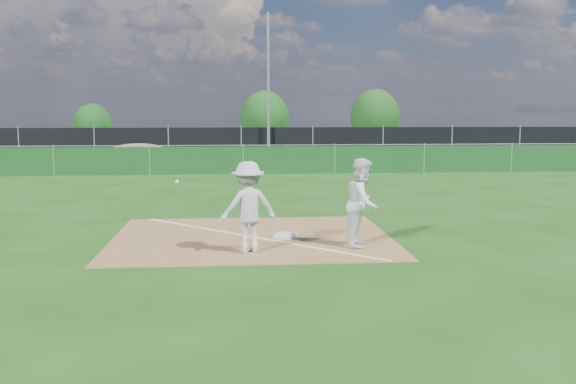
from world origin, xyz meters
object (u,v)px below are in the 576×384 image
(car_left, at_px, (153,142))
(car_right, at_px, (322,144))
(tree_mid, at_px, (265,119))
(first_base, at_px, (285,235))
(light_pole, at_px, (268,87))
(car_mid, at_px, (221,143))
(tree_right, at_px, (375,117))
(play_at_first, at_px, (248,207))
(runner, at_px, (362,203))
(tree_left, at_px, (92,126))

(car_left, distance_m, car_right, 10.44)
(car_right, bearing_deg, tree_mid, 21.20)
(first_base, distance_m, tree_mid, 32.46)
(light_pole, distance_m, car_mid, 7.19)
(tree_right, bearing_deg, car_mid, -153.70)
(first_base, xyz_separation_m, play_at_first, (-0.83, -1.38, 0.84))
(play_at_first, height_order, tree_right, tree_right)
(runner, relative_size, car_left, 0.41)
(first_base, height_order, tree_left, tree_left)
(play_at_first, relative_size, tree_mid, 0.50)
(car_mid, xyz_separation_m, tree_right, (11.21, 5.54, 1.53))
(car_left, distance_m, tree_left, 7.53)
(car_left, xyz_separation_m, tree_right, (15.38, 6.55, 1.44))
(tree_mid, bearing_deg, car_mid, -122.24)
(car_right, bearing_deg, runner, 169.78)
(play_at_first, relative_size, car_left, 0.46)
(first_base, bearing_deg, tree_right, 74.40)
(runner, distance_m, tree_mid, 33.35)
(car_left, height_order, tree_left, tree_left)
(first_base, distance_m, tree_left, 34.10)
(light_pole, xyz_separation_m, tree_right, (8.46, 11.29, -1.79))
(car_mid, bearing_deg, runner, 176.76)
(light_pole, relative_size, runner, 4.43)
(light_pole, height_order, car_left, light_pole)
(light_pole, height_order, car_mid, light_pole)
(runner, relative_size, tree_mid, 0.44)
(play_at_first, bearing_deg, tree_left, 106.79)
(first_base, bearing_deg, tree_left, 108.80)
(tree_mid, relative_size, tree_right, 0.96)
(car_right, distance_m, tree_right, 9.06)
(car_mid, bearing_deg, play_at_first, 172.08)
(light_pole, xyz_separation_m, car_left, (-6.92, 4.74, -3.23))
(play_at_first, height_order, runner, runner)
(runner, bearing_deg, car_mid, 30.72)
(tree_right, bearing_deg, car_right, -123.85)
(first_base, xyz_separation_m, car_left, (-6.14, 26.54, 0.70))
(play_at_first, height_order, tree_mid, tree_mid)
(car_left, bearing_deg, tree_mid, -73.60)
(light_pole, distance_m, tree_right, 14.22)
(light_pole, distance_m, car_left, 8.99)
(car_right, height_order, tree_left, tree_left)
(car_mid, xyz_separation_m, tree_left, (-9.01, 4.70, 0.97))
(first_base, distance_m, car_right, 26.04)
(first_base, bearing_deg, car_left, 103.02)
(car_right, bearing_deg, play_at_first, 165.05)
(car_mid, relative_size, tree_mid, 0.98)
(first_base, bearing_deg, play_at_first, -121.07)
(runner, bearing_deg, play_at_first, 124.20)
(light_pole, distance_m, tree_left, 15.91)
(runner, xyz_separation_m, tree_right, (7.74, 34.04, 1.31))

